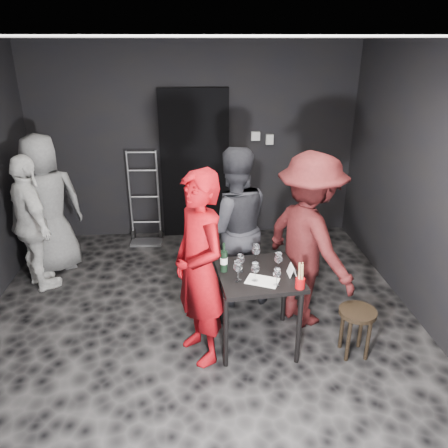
{
  "coord_description": "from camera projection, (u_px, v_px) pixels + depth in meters",
  "views": [
    {
      "loc": [
        -0.04,
        -3.55,
        2.69
      ],
      "look_at": [
        0.25,
        0.25,
        1.07
      ],
      "focal_mm": 35.0,
      "sensor_mm": 36.0,
      "label": 1
    }
  ],
  "objects": [
    {
      "name": "floor",
      "position": [
        201.0,
        334.0,
        4.31
      ],
      "size": [
        4.5,
        5.0,
        0.02
      ],
      "primitive_type": "cube",
      "color": "black",
      "rests_on": "ground"
    },
    {
      "name": "ceiling",
      "position": [
        194.0,
        38.0,
        3.26
      ],
      "size": [
        4.5,
        5.0,
        0.02
      ],
      "primitive_type": "cube",
      "color": "silver",
      "rests_on": "ground"
    },
    {
      "name": "wall_back",
      "position": [
        194.0,
        143.0,
        6.08
      ],
      "size": [
        4.5,
        0.04,
        2.7
      ],
      "primitive_type": "cube",
      "color": "black",
      "rests_on": "ground"
    },
    {
      "name": "wall_right",
      "position": [
        447.0,
        200.0,
        3.94
      ],
      "size": [
        0.04,
        5.0,
        2.7
      ],
      "primitive_type": "cube",
      "color": "black",
      "rests_on": "ground"
    },
    {
      "name": "doorway",
      "position": [
        195.0,
        165.0,
        6.14
      ],
      "size": [
        0.95,
        0.1,
        2.1
      ],
      "primitive_type": "cube",
      "color": "black",
      "rests_on": "ground"
    },
    {
      "name": "wallbox_upper",
      "position": [
        255.0,
        136.0,
        6.05
      ],
      "size": [
        0.12,
        0.06,
        0.12
      ],
      "primitive_type": "cube",
      "color": "#B7B7B2",
      "rests_on": "wall_back"
    },
    {
      "name": "wallbox_lower",
      "position": [
        270.0,
        139.0,
        6.09
      ],
      "size": [
        0.1,
        0.06,
        0.14
      ],
      "primitive_type": "cube",
      "color": "#B7B7B2",
      "rests_on": "wall_back"
    },
    {
      "name": "hand_truck",
      "position": [
        146.0,
        226.0,
        6.22
      ],
      "size": [
        0.44,
        0.36,
        1.31
      ],
      "rotation": [
        0.0,
        0.0,
        -0.05
      ],
      "color": "#B2B2B7",
      "rests_on": "floor"
    },
    {
      "name": "tasting_table",
      "position": [
        258.0,
        282.0,
        3.96
      ],
      "size": [
        0.72,
        0.72,
        0.75
      ],
      "rotation": [
        0.0,
        0.0,
        0.1
      ],
      "color": "black",
      "rests_on": "floor"
    },
    {
      "name": "stool",
      "position": [
        357.0,
        320.0,
        3.91
      ],
      "size": [
        0.33,
        0.33,
        0.47
      ],
      "rotation": [
        0.0,
        0.0,
        0.43
      ],
      "color": "black",
      "rests_on": "floor"
    },
    {
      "name": "server_red",
      "position": [
        199.0,
        254.0,
        3.66
      ],
      "size": [
        0.79,
        0.9,
        2.06
      ],
      "primitive_type": "imported",
      "rotation": [
        0.0,
        0.0,
        -1.09
      ],
      "color": "#95070E",
      "rests_on": "floor"
    },
    {
      "name": "woman_black",
      "position": [
        233.0,
        216.0,
        4.54
      ],
      "size": [
        1.02,
        0.65,
        1.98
      ],
      "primitive_type": "imported",
      "rotation": [
        0.0,
        0.0,
        3.27
      ],
      "color": "#25252B",
      "rests_on": "floor"
    },
    {
      "name": "man_maroon",
      "position": [
        310.0,
        227.0,
        4.17
      ],
      "size": [
        1.17,
        1.47,
        2.07
      ],
      "primitive_type": "imported",
      "rotation": [
        0.0,
        0.0,
        2.05
      ],
      "color": "#431213",
      "rests_on": "floor"
    },
    {
      "name": "bystander_cream",
      "position": [
        32.0,
        221.0,
        4.84
      ],
      "size": [
        0.96,
        1.06,
        1.66
      ],
      "primitive_type": "imported",
      "rotation": [
        0.0,
        0.0,
        2.22
      ],
      "color": "silver",
      "rests_on": "floor"
    },
    {
      "name": "bystander_grey",
      "position": [
        45.0,
        195.0,
        5.17
      ],
      "size": [
        1.09,
        0.91,
        1.97
      ],
      "primitive_type": "imported",
      "rotation": [
        0.0,
        0.0,
        3.62
      ],
      "color": "slate",
      "rests_on": "floor"
    },
    {
      "name": "tasting_mat",
      "position": [
        262.0,
        281.0,
        3.79
      ],
      "size": [
        0.33,
        0.28,
        0.0
      ],
      "primitive_type": "cube",
      "rotation": [
        0.0,
        0.0,
        -0.42
      ],
      "color": "white",
      "rests_on": "tasting_table"
    },
    {
      "name": "wine_glass_a",
      "position": [
        238.0,
        270.0,
        3.76
      ],
      "size": [
        0.09,
        0.09,
        0.21
      ],
      "primitive_type": null,
      "rotation": [
        0.0,
        0.0,
        -0.16
      ],
      "color": "white",
      "rests_on": "tasting_table"
    },
    {
      "name": "wine_glass_b",
      "position": [
        241.0,
        262.0,
        3.91
      ],
      "size": [
        0.08,
        0.08,
        0.19
      ],
      "primitive_type": null,
      "rotation": [
        0.0,
        0.0,
        -0.18
      ],
      "color": "white",
      "rests_on": "tasting_table"
    },
    {
      "name": "wine_glass_c",
      "position": [
        256.0,
        253.0,
        4.05
      ],
      "size": [
        0.11,
        0.11,
        0.22
      ],
      "primitive_type": null,
      "rotation": [
        0.0,
        0.0,
        -0.37
      ],
      "color": "white",
      "rests_on": "tasting_table"
    },
    {
      "name": "wine_glass_d",
      "position": [
        255.0,
        271.0,
        3.76
      ],
      "size": [
        0.09,
        0.09,
        0.2
      ],
      "primitive_type": null,
      "rotation": [
        0.0,
        0.0,
        -0.28
      ],
      "color": "white",
      "rests_on": "tasting_table"
    },
    {
      "name": "wine_glass_e",
      "position": [
        277.0,
        276.0,
        3.69
      ],
      "size": [
        0.08,
        0.08,
        0.18
      ],
      "primitive_type": null,
      "rotation": [
        0.0,
        0.0,
        -0.27
      ],
      "color": "white",
      "rests_on": "tasting_table"
    },
    {
      "name": "wine_glass_f",
      "position": [
        278.0,
        261.0,
        3.91
      ],
      "size": [
        0.1,
        0.1,
        0.21
      ],
      "primitive_type": null,
      "rotation": [
        0.0,
        0.0,
        0.4
      ],
      "color": "white",
      "rests_on": "tasting_table"
    },
    {
      "name": "wine_bottle",
      "position": [
        224.0,
        260.0,
        3.92
      ],
      "size": [
        0.07,
        0.07,
        0.28
      ],
      "rotation": [
        0.0,
        0.0,
        0.04
      ],
      "color": "black",
      "rests_on": "tasting_table"
    },
    {
      "name": "breadstick_cup",
      "position": [
        301.0,
        276.0,
        3.65
      ],
      "size": [
        0.08,
        0.08,
        0.25
      ],
      "rotation": [
        0.0,
        0.0,
        -0.29
      ],
      "color": "#99080B",
      "rests_on": "tasting_table"
    },
    {
      "name": "reserved_card",
      "position": [
        290.0,
        270.0,
        3.87
      ],
      "size": [
        0.08,
        0.13,
        0.1
      ],
      "primitive_type": null,
      "rotation": [
        0.0,
        0.0,
        0.03
      ],
      "color": "white",
      "rests_on": "tasting_table"
    }
  ]
}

